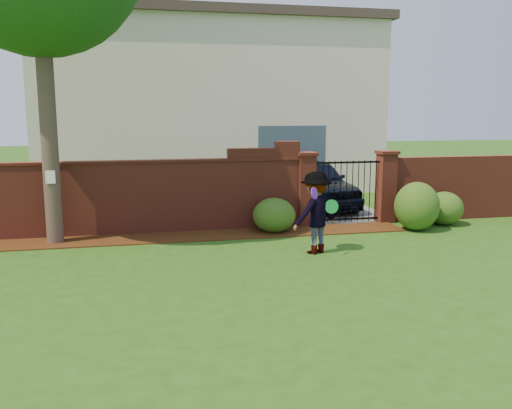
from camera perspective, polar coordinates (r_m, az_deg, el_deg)
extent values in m
cube|color=#264F13|center=(9.89, -1.22, -7.49)|extent=(80.00, 80.00, 0.01)
cube|color=#381D0A|center=(12.96, -8.28, -3.35)|extent=(11.10, 1.08, 0.03)
cube|color=maroon|center=(13.43, -13.70, 0.56)|extent=(8.70, 0.25, 1.70)
cube|color=maroon|center=(13.68, 0.79, 5.22)|extent=(1.80, 0.25, 0.30)
cube|color=maroon|center=(13.81, 3.23, 6.20)|extent=(0.60, 0.25, 0.16)
cube|color=maroon|center=(13.32, -13.85, 4.30)|extent=(8.70, 0.31, 0.06)
cube|color=maroon|center=(15.86, 19.76, 1.63)|extent=(4.00, 0.25, 1.70)
cube|color=maroon|center=(14.07, 5.14, 1.42)|extent=(0.42, 0.42, 1.80)
cube|color=maroon|center=(13.97, 5.20, 5.23)|extent=(0.50, 0.50, 0.08)
cube|color=maroon|center=(14.89, 13.24, 1.65)|extent=(0.42, 0.42, 1.80)
cube|color=maroon|center=(14.79, 13.38, 5.26)|extent=(0.50, 0.50, 0.08)
cylinder|color=black|center=(14.17, 6.26, 1.25)|extent=(0.02, 0.02, 1.60)
cylinder|color=black|center=(14.23, 6.88, 1.27)|extent=(0.02, 0.02, 1.60)
cylinder|color=black|center=(14.28, 7.49, 1.29)|extent=(0.02, 0.02, 1.60)
cylinder|color=black|center=(14.34, 8.10, 1.31)|extent=(0.02, 0.02, 1.60)
cylinder|color=black|center=(14.39, 8.70, 1.32)|extent=(0.02, 0.02, 1.60)
cylinder|color=black|center=(14.45, 9.30, 1.34)|extent=(0.02, 0.02, 1.60)
cylinder|color=black|center=(14.51, 9.89, 1.36)|extent=(0.02, 0.02, 1.60)
cylinder|color=black|center=(14.58, 10.48, 1.38)|extent=(0.02, 0.02, 1.60)
cylinder|color=black|center=(14.64, 11.06, 1.40)|extent=(0.02, 0.02, 1.60)
cylinder|color=black|center=(14.70, 11.64, 1.41)|extent=(0.02, 0.02, 1.60)
cylinder|color=black|center=(14.77, 12.22, 1.43)|extent=(0.02, 0.02, 1.60)
cube|color=black|center=(14.57, 9.22, -1.50)|extent=(1.78, 0.03, 0.05)
cube|color=black|center=(14.36, 9.38, 4.30)|extent=(1.78, 0.03, 0.05)
cube|color=slate|center=(18.31, 4.58, 0.51)|extent=(3.20, 8.00, 0.01)
cube|color=beige|center=(21.45, -5.02, 9.87)|extent=(12.00, 6.00, 6.00)
cube|color=#384C5B|center=(19.16, 3.70, 4.53)|extent=(2.40, 0.12, 2.40)
cube|color=#3F332D|center=(21.70, -5.15, 18.22)|extent=(12.40, 6.40, 0.30)
imported|color=black|center=(16.73, 6.14, 2.15)|extent=(2.08, 4.45, 1.48)
cylinder|color=#433128|center=(12.80, -20.87, 11.69)|extent=(0.36, 0.36, 7.00)
cube|color=white|center=(12.67, -20.44, 2.67)|extent=(0.20, 0.01, 0.28)
ellipsoid|color=#234F17|center=(13.31, 1.88, -1.12)|extent=(1.03, 1.03, 0.84)
ellipsoid|color=#234F17|center=(14.08, 16.25, -0.17)|extent=(1.09, 1.09, 1.20)
ellipsoid|color=#234F17|center=(15.01, 18.83, -0.37)|extent=(0.96, 0.96, 0.86)
imported|color=gray|center=(11.36, 6.27, -0.87)|extent=(1.25, 1.02, 1.69)
cylinder|color=purple|center=(10.84, 6.03, 1.17)|extent=(0.22, 0.22, 0.24)
cylinder|color=green|center=(11.36, 7.79, -0.21)|extent=(0.29, 0.08, 0.29)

